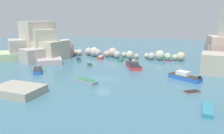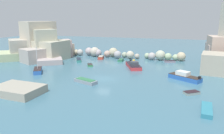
% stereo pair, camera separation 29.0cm
% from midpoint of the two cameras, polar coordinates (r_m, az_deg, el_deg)
% --- Properties ---
extents(cove_water, '(160.00, 160.00, 0.00)m').
position_cam_midpoint_polar(cove_water, '(39.71, -2.51, -3.10)').
color(cove_water, '#3F6C80').
rests_on(cove_water, ground).
extents(cliff_headland_left, '(23.58, 19.65, 9.90)m').
position_cam_midpoint_polar(cliff_headland_left, '(62.37, -18.52, 5.20)').
color(cliff_headland_left, '#AFAF99').
rests_on(cliff_headland_left, ground).
extents(rock_breakwater, '(33.62, 4.33, 2.64)m').
position_cam_midpoint_polar(rock_breakwater, '(60.10, 2.47, 3.49)').
color(rock_breakwater, '#BCBCA2').
rests_on(rock_breakwater, ground).
extents(stone_dock, '(7.29, 5.33, 1.17)m').
position_cam_midpoint_polar(stone_dock, '(34.74, -23.69, -5.60)').
color(stone_dock, '#9E9888').
rests_on(stone_dock, ground).
extents(channel_buoy, '(0.68, 0.68, 0.68)m').
position_cam_midpoint_polar(channel_buoy, '(54.48, 5.53, 1.65)').
color(channel_buoy, gold).
rests_on(channel_buoy, cove_water).
extents(moored_boat_0, '(4.51, 2.90, 0.66)m').
position_cam_midpoint_polar(moored_boat_0, '(37.39, -7.11, -3.71)').
color(moored_boat_0, gray).
rests_on(moored_boat_0, cove_water).
extents(moored_boat_1, '(2.51, 2.26, 0.42)m').
position_cam_midpoint_polar(moored_boat_1, '(34.03, 20.05, -6.32)').
color(moored_boat_1, gray).
rests_on(moored_boat_1, cove_water).
extents(moored_boat_2, '(3.52, 4.34, 5.32)m').
position_cam_midpoint_polar(moored_boat_2, '(46.36, -19.15, -0.90)').
color(moored_boat_2, '#2E60B3').
rests_on(moored_boat_2, cove_water).
extents(moored_boat_3, '(5.89, 4.66, 1.53)m').
position_cam_midpoint_polar(moored_boat_3, '(40.97, 18.34, -2.41)').
color(moored_boat_3, '#2A5DB1').
rests_on(moored_boat_3, cove_water).
extents(moored_boat_4, '(2.88, 4.08, 0.62)m').
position_cam_midpoint_polar(moored_boat_4, '(56.18, -8.96, 1.86)').
color(moored_boat_4, teal).
rests_on(moored_boat_4, cove_water).
extents(moored_boat_5, '(2.80, 2.18, 0.50)m').
position_cam_midpoint_polar(moored_boat_5, '(55.75, 14.75, 1.44)').
color(moored_boat_5, gray).
rests_on(moored_boat_5, cove_water).
extents(moored_boat_6, '(1.62, 4.29, 0.53)m').
position_cam_midpoint_polar(moored_boat_6, '(28.58, 23.58, -10.22)').
color(moored_boat_6, teal).
rests_on(moored_boat_6, cove_water).
extents(moored_boat_7, '(2.02, 2.55, 0.42)m').
position_cam_midpoint_polar(moored_boat_7, '(50.32, -6.02, 0.54)').
color(moored_boat_7, '#3D8E54').
rests_on(moored_boat_7, cove_water).
extents(moored_boat_8, '(1.91, 3.32, 0.72)m').
position_cam_midpoint_polar(moored_boat_8, '(58.74, -3.17, 2.55)').
color(moored_boat_8, '#CC412F').
rests_on(moored_boat_8, cove_water).
extents(moored_boat_9, '(4.88, 7.22, 1.57)m').
position_cam_midpoint_polar(moored_boat_9, '(48.49, 5.47, 0.43)').
color(moored_boat_9, '#CA363C').
rests_on(moored_boat_9, cove_water).
extents(moored_boat_10, '(1.17, 2.34, 0.50)m').
position_cam_midpoint_polar(moored_boat_10, '(55.58, 2.10, 1.85)').
color(moored_boat_10, '#318256').
rests_on(moored_boat_10, cove_water).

